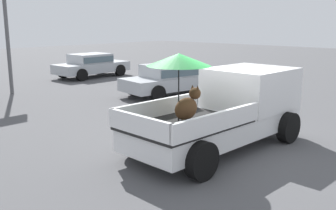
# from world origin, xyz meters

# --- Properties ---
(ground_plane) EXTENTS (80.00, 80.00, 0.00)m
(ground_plane) POSITION_xyz_m (0.00, 0.00, 0.00)
(ground_plane) COLOR #4C4C4F
(pickup_truck_main) EXTENTS (5.12, 2.41, 2.42)m
(pickup_truck_main) POSITION_xyz_m (0.41, -0.00, 1.00)
(pickup_truck_main) COLOR black
(pickup_truck_main) RESTS_ON ground
(parked_sedan_near) EXTENTS (4.33, 2.03, 1.33)m
(parked_sedan_near) POSITION_xyz_m (5.59, 12.81, 0.74)
(parked_sedan_near) COLOR black
(parked_sedan_near) RESTS_ON ground
(parked_sedan_far) EXTENTS (4.53, 2.51, 1.33)m
(parked_sedan_far) POSITION_xyz_m (4.56, 5.75, 0.74)
(parked_sedan_far) COLOR black
(parked_sedan_far) RESTS_ON ground
(motel_sign) EXTENTS (1.40, 0.16, 4.96)m
(motel_sign) POSITION_xyz_m (0.05, 11.09, 3.50)
(motel_sign) COLOR #59595B
(motel_sign) RESTS_ON ground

